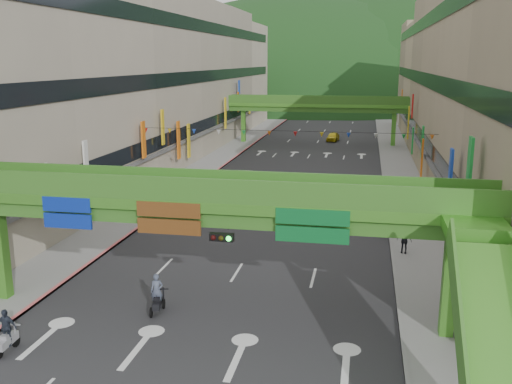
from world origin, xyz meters
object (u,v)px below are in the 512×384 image
(scooter_rider_near, at_px, (157,295))
(car_yellow, at_px, (333,137))
(overpass_near, at_px, (223,218))
(car_silver, at_px, (243,179))
(scooter_rider_mid, at_px, (337,198))
(pedestrian_red, at_px, (449,303))

(scooter_rider_near, xyz_separation_m, car_yellow, (4.82, 62.98, -0.27))
(overpass_near, height_order, scooter_rider_near, overpass_near)
(car_silver, xyz_separation_m, car_yellow, (6.79, 33.93, -0.07))
(scooter_rider_mid, xyz_separation_m, pedestrian_red, (6.40, -19.36, -0.28))
(overpass_near, xyz_separation_m, car_silver, (-5.52, 29.62, -4.47))
(scooter_rider_mid, distance_m, pedestrian_red, 20.39)
(scooter_rider_near, xyz_separation_m, pedestrian_red, (13.99, 2.05, -0.12))
(scooter_rider_mid, relative_size, car_yellow, 0.54)
(pedestrian_red, bearing_deg, overpass_near, -158.32)
(overpass_near, bearing_deg, car_silver, 100.56)
(scooter_rider_mid, bearing_deg, scooter_rider_near, -109.51)
(car_silver, relative_size, car_yellow, 1.14)
(car_yellow, bearing_deg, car_silver, -94.65)
(car_silver, bearing_deg, scooter_rider_mid, -44.43)
(car_yellow, bearing_deg, pedestrian_red, -74.79)
(scooter_rider_near, bearing_deg, car_yellow, 85.62)
(overpass_near, height_order, pedestrian_red, overpass_near)
(car_yellow, bearing_deg, scooter_rider_mid, -79.54)
(overpass_near, xyz_separation_m, pedestrian_red, (10.43, 2.62, -4.39))
(overpass_near, relative_size, scooter_rider_mid, 13.23)
(scooter_rider_near, height_order, car_silver, scooter_rider_near)
(scooter_rider_near, bearing_deg, overpass_near, -9.05)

